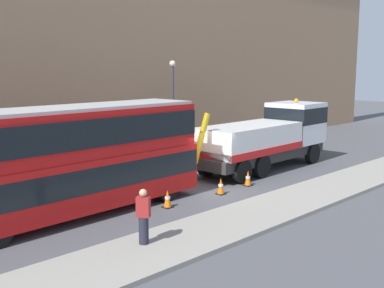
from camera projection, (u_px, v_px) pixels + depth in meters
ground_plane at (202, 189)px, 21.73m from camera, size 120.00×120.00×0.00m
near_kerb at (279, 206)px, 18.79m from camera, size 60.00×2.80×0.15m
building_facade at (93, 19)px, 26.24m from camera, size 60.00×1.50×16.00m
recovery_tow_truck at (269, 136)px, 25.96m from camera, size 10.18×2.90×3.67m
double_decker_bus at (69, 157)px, 17.35m from camera, size 11.10×2.87×4.06m
pedestrian_onlooker at (143, 217)px, 14.46m from camera, size 0.44×0.48×1.71m
traffic_cone_near_bus at (168, 199)px, 18.81m from camera, size 0.36×0.36×0.72m
traffic_cone_midway at (221, 187)px, 20.77m from camera, size 0.36×0.36×0.72m
traffic_cone_near_truck at (248, 179)px, 22.27m from camera, size 0.36×0.36×0.72m
street_lamp at (173, 101)px, 28.16m from camera, size 0.36×0.36×5.83m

